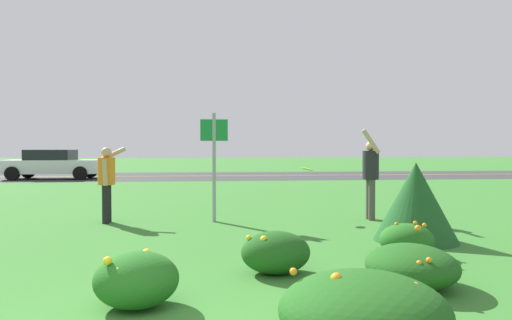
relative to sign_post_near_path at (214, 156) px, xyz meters
The scene contains 14 objects.
ground_plane 4.48m from the sign_post_near_path, 102.33° to the left, with size 120.00×120.00×0.00m, color #387A2D.
highway_strip 15.33m from the sign_post_near_path, 93.42° to the left, with size 120.00×7.65×0.01m, color #38383A.
highway_center_stripe 15.33m from the sign_post_near_path, 93.42° to the left, with size 120.00×0.16×0.00m, color yellow.
daylily_clump_front_right 4.31m from the sign_post_near_path, 49.80° to the right, with size 0.76×0.66×0.50m.
daylily_clump_mid_center 4.08m from the sign_post_near_path, 79.27° to the right, with size 0.84×0.68×0.51m.
daylily_clump_mid_left 5.10m from the sign_post_near_path, 64.51° to the right, with size 0.99×1.05×0.46m.
daylily_clump_near_camera 5.03m from the sign_post_near_path, 98.70° to the right, with size 0.80×0.72×0.54m.
daylily_clump_front_left 6.09m from the sign_post_near_path, 79.29° to the right, with size 1.30×1.23×0.58m.
sign_post_near_path is the anchor object (origin of this frame).
evergreen_shrub_side 4.01m from the sign_post_near_path, 34.04° to the right, with size 1.34×1.34×1.29m, color #1E5123.
person_thrower_orange_shirt 2.22m from the sign_post_near_path, behind, with size 0.52×0.49×1.55m.
person_catcher_dark_shirt 3.32m from the sign_post_near_path, ahead, with size 0.44×0.49×1.92m.
frisbee_lime 1.99m from the sign_post_near_path, ahead, with size 0.25×0.24×0.10m.
car_white_center_left 15.68m from the sign_post_near_path, 120.39° to the left, with size 4.50×2.00×1.45m.
Camera 1 is at (0.90, -2.19, 1.51)m, focal length 30.93 mm.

